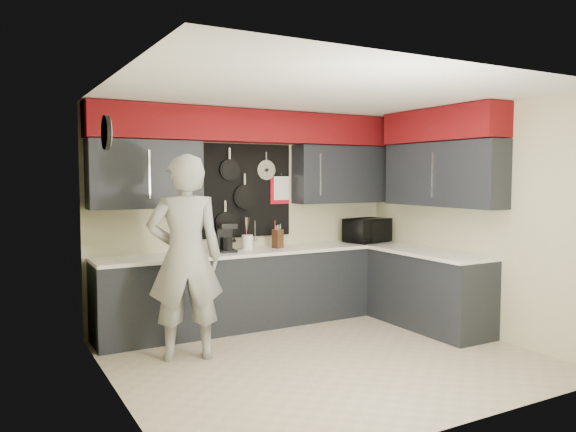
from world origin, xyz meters
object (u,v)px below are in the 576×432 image
utensil_crock (247,242)px  person (185,258)px  coffee_maker (226,237)px  knife_block (278,239)px  microwave (367,230)px

utensil_crock → person: size_ratio=0.09×
utensil_crock → person: 1.37m
coffee_maker → knife_block: bearing=6.4°
utensil_crock → coffee_maker: bearing=-167.5°
person → knife_block: bearing=-136.6°
utensil_crock → coffee_maker: coffee_maker is taller
microwave → person: person is taller
knife_block → utensil_crock: bearing=155.6°
utensil_crock → coffee_maker: 0.32m
microwave → person: bearing=-177.8°
knife_block → person: 1.66m
coffee_maker → person: (-0.77, -0.79, -0.09)m
knife_block → coffee_maker: coffee_maker is taller
utensil_crock → person: person is taller
coffee_maker → microwave: bearing=4.5°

